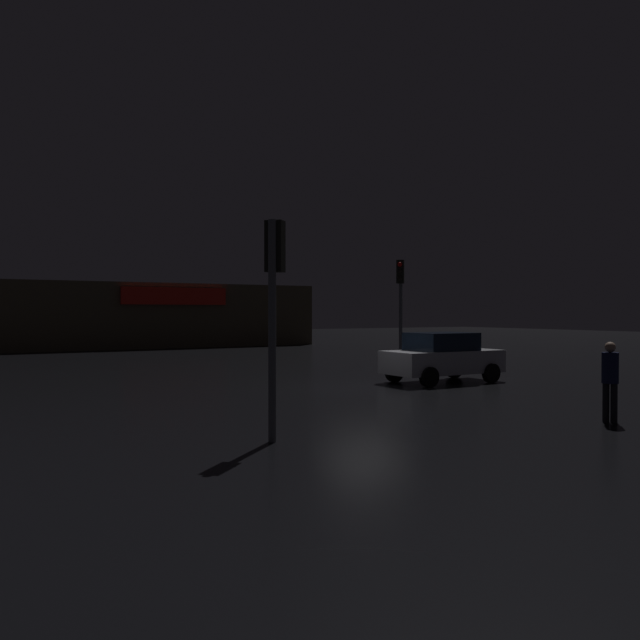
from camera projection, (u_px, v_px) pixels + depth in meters
name	position (u px, v px, depth m)	size (l,w,h in m)	color
ground_plane	(364.00, 388.00, 19.86)	(120.00, 120.00, 0.00)	black
store_building	(154.00, 315.00, 45.49)	(20.31, 9.24, 4.19)	brown
traffic_signal_main	(274.00, 284.00, 11.74)	(0.42, 0.42, 3.98)	#595B60
traffic_signal_opposite	(400.00, 292.00, 28.35)	(0.42, 0.42, 4.59)	#595B60
car_near	(442.00, 357.00, 21.56)	(3.98, 2.03, 1.65)	#B7B7BF
pedestrian	(610.00, 375.00, 13.74)	(0.44, 0.44, 1.70)	black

